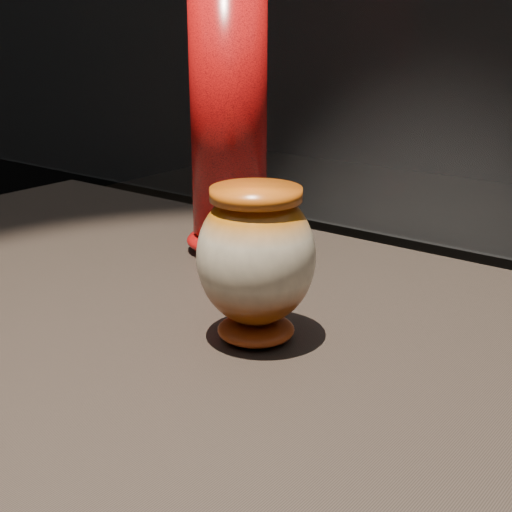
{
  "coord_description": "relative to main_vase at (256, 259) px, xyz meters",
  "views": [
    {
      "loc": [
        0.27,
        -0.57,
        1.24
      ],
      "look_at": [
        -0.17,
        -0.0,
        1.0
      ],
      "focal_mm": 50.0,
      "sensor_mm": 36.0,
      "label": 1
    }
  ],
  "objects": [
    {
      "name": "tall_vase",
      "position": [
        -0.23,
        0.23,
        0.11
      ],
      "size": [
        0.17,
        0.17,
        0.42
      ],
      "rotation": [
        0.0,
        0.0,
        0.39
      ],
      "color": "red",
      "rests_on": "display_plinth"
    },
    {
      "name": "main_vase",
      "position": [
        0.0,
        0.0,
        0.0
      ],
      "size": [
        0.14,
        0.14,
        0.17
      ],
      "rotation": [
        0.0,
        0.0,
        -0.1
      ],
      "color": "#6F2E09",
      "rests_on": "display_plinth"
    }
  ]
}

